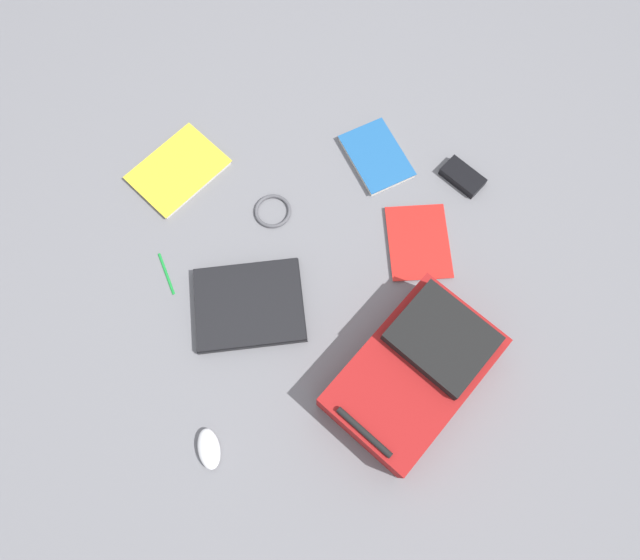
{
  "coord_description": "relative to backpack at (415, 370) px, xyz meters",
  "views": [
    {
      "loc": [
        0.1,
        0.5,
        1.56
      ],
      "look_at": [
        0.04,
        -0.02,
        0.02
      ],
      "focal_mm": 31.27,
      "sensor_mm": 36.0,
      "label": 1
    }
  ],
  "objects": [
    {
      "name": "ground_plane",
      "position": [
        0.18,
        -0.28,
        -0.07
      ],
      "size": [
        3.5,
        3.5,
        0.0
      ],
      "primitive_type": "plane",
      "color": "slate"
    },
    {
      "name": "backpack",
      "position": [
        0.0,
        0.0,
        0.0
      ],
      "size": [
        0.53,
        0.52,
        0.17
      ],
      "color": "maroon",
      "rests_on": "ground_plane"
    },
    {
      "name": "laptop",
      "position": [
        0.44,
        -0.25,
        -0.06
      ],
      "size": [
        0.31,
        0.25,
        0.03
      ],
      "color": "black",
      "rests_on": "ground_plane"
    },
    {
      "name": "book_red",
      "position": [
        -0.09,
        -0.39,
        -0.07
      ],
      "size": [
        0.19,
        0.25,
        0.01
      ],
      "color": "silver",
      "rests_on": "ground_plane"
    },
    {
      "name": "book_manual",
      "position": [
        -0.0,
        -0.7,
        -0.06
      ],
      "size": [
        0.23,
        0.27,
        0.02
      ],
      "color": "silver",
      "rests_on": "ground_plane"
    },
    {
      "name": "book_blue",
      "position": [
        0.63,
        -0.72,
        -0.06
      ],
      "size": [
        0.35,
        0.34,
        0.02
      ],
      "color": "silver",
      "rests_on": "ground_plane"
    },
    {
      "name": "computer_mouse",
      "position": [
        0.57,
        0.14,
        -0.05
      ],
      "size": [
        0.07,
        0.12,
        0.04
      ],
      "primitive_type": "ellipsoid",
      "rotation": [
        0.0,
        0.0,
        0.15
      ],
      "color": "silver",
      "rests_on": "ground_plane"
    },
    {
      "name": "cable_coil",
      "position": [
        0.34,
        -0.55,
        -0.07
      ],
      "size": [
        0.11,
        0.11,
        0.01
      ],
      "primitive_type": "torus",
      "color": "#4C4C51",
      "rests_on": "ground_plane"
    },
    {
      "name": "power_brick",
      "position": [
        -0.26,
        -0.59,
        -0.06
      ],
      "size": [
        0.14,
        0.15,
        0.03
      ],
      "primitive_type": "cube",
      "rotation": [
        0.0,
        0.0,
        0.7
      ],
      "color": "black",
      "rests_on": "ground_plane"
    },
    {
      "name": "pen_black",
      "position": [
        0.68,
        -0.38,
        -0.07
      ],
      "size": [
        0.05,
        0.14,
        0.01
      ],
      "primitive_type": "cylinder",
      "rotation": [
        1.57,
        0.0,
        0.3
      ],
      "color": "#198C33",
      "rests_on": "ground_plane"
    }
  ]
}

